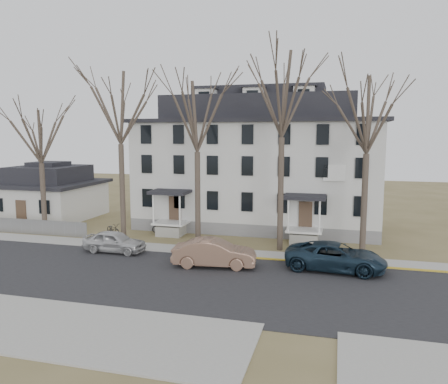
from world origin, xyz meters
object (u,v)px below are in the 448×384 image
(tree_mid_left, at_px, (197,112))
(tree_center, at_px, (282,88))
(car_tan, at_px, (214,254))
(bicycle_left, at_px, (113,230))
(small_house, at_px, (50,195))
(tree_mid_right, at_px, (368,109))
(car_silver, at_px, (114,242))
(boarding_house, at_px, (259,164))
(bicycle_right, at_px, (162,228))
(tree_far_left, at_px, (120,102))
(car_navy, at_px, (336,257))
(tree_bungalow, at_px, (40,133))

(tree_mid_left, distance_m, tree_center, 6.18)
(car_tan, height_order, bicycle_left, car_tan)
(small_house, height_order, tree_mid_right, tree_mid_right)
(tree_mid_right, distance_m, car_silver, 18.91)
(boarding_house, bearing_deg, bicycle_left, -144.83)
(boarding_house, xyz_separation_m, car_silver, (-7.81, -11.73, -4.65))
(tree_mid_left, xyz_separation_m, car_tan, (2.68, -4.96, -8.77))
(small_house, relative_size, bicycle_right, 5.50)
(tree_far_left, distance_m, bicycle_right, 10.42)
(small_house, bearing_deg, tree_mid_left, -20.03)
(tree_far_left, xyz_separation_m, tree_mid_left, (6.00, 0.00, -0.74))
(tree_mid_right, height_order, car_navy, tree_mid_right)
(small_house, xyz_separation_m, tree_mid_right, (28.50, -6.20, 7.35))
(car_silver, bearing_deg, bicycle_right, -6.92)
(car_tan, height_order, bicycle_right, car_tan)
(tree_center, distance_m, tree_bungalow, 19.23)
(bicycle_left, height_order, bicycle_right, bicycle_left)
(small_house, height_order, tree_mid_left, tree_mid_left)
(car_tan, bearing_deg, car_navy, -88.27)
(boarding_house, xyz_separation_m, car_tan, (-0.32, -13.12, -4.55))
(small_house, distance_m, car_navy, 28.65)
(small_house, relative_size, bicycle_left, 4.67)
(tree_mid_left, xyz_separation_m, tree_bungalow, (-13.00, 0.00, -1.48))
(boarding_house, bearing_deg, car_tan, -91.42)
(bicycle_left, distance_m, bicycle_right, 3.85)
(tree_bungalow, xyz_separation_m, bicycle_right, (9.03, 2.65, -7.64))
(car_silver, xyz_separation_m, car_navy, (14.61, -0.24, 0.08))
(bicycle_left, bearing_deg, car_silver, -118.51)
(tree_bungalow, relative_size, car_silver, 2.51)
(tree_center, relative_size, tree_bungalow, 1.36)
(small_house, xyz_separation_m, car_navy, (26.80, -10.01, -1.44))
(tree_far_left, height_order, tree_center, tree_center)
(boarding_house, height_order, car_silver, boarding_house)
(tree_mid_right, xyz_separation_m, car_navy, (-1.70, -3.81, -8.79))
(tree_far_left, xyz_separation_m, car_tan, (8.68, -4.96, -9.51))
(small_house, relative_size, tree_center, 0.59)
(tree_far_left, height_order, car_silver, tree_far_left)
(tree_mid_left, height_order, car_tan, tree_mid_left)
(car_silver, xyz_separation_m, car_tan, (7.48, -1.39, 0.10))
(boarding_house, height_order, bicycle_left, boarding_house)
(tree_mid_right, xyz_separation_m, tree_bungalow, (-24.50, 0.00, -1.48))
(car_tan, height_order, car_navy, car_tan)
(boarding_house, bearing_deg, tree_mid_left, -110.20)
(tree_bungalow, xyz_separation_m, bicycle_left, (5.64, 0.85, -7.63))
(boarding_house, relative_size, tree_center, 1.41)
(tree_far_left, relative_size, car_navy, 2.35)
(small_house, distance_m, bicycle_left, 11.16)
(tree_far_left, bearing_deg, tree_center, 0.00)
(tree_far_left, height_order, bicycle_left, tree_far_left)
(bicycle_left, bearing_deg, tree_mid_right, -61.08)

